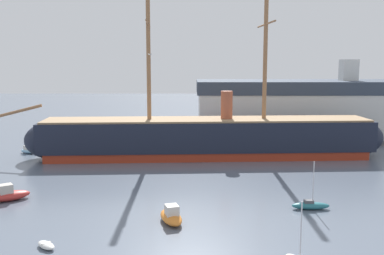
{
  "coord_description": "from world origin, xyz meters",
  "views": [
    {
      "loc": [
        2.81,
        -25.63,
        16.21
      ],
      "look_at": [
        3.08,
        33.8,
        7.42
      ],
      "focal_mm": 42.36,
      "sensor_mm": 36.0,
      "label": 1
    }
  ],
  "objects_px": {
    "sailboat_mid_right": "(308,205)",
    "dockside_warehouse_right": "(305,110)",
    "motorboat_far_left": "(26,151)",
    "dinghy_distant_centre": "(188,139)",
    "seagull_in_flight": "(148,54)",
    "tall_ship": "(205,137)",
    "motorboat_far_right": "(350,154)",
    "dinghy_foreground_left": "(44,245)",
    "motorboat_near_centre": "(169,216)",
    "motorboat_mid_left": "(6,195)"
  },
  "relations": [
    {
      "from": "dinghy_foreground_left",
      "to": "dockside_warehouse_right",
      "type": "relative_size",
      "value": 0.05
    },
    {
      "from": "tall_ship",
      "to": "motorboat_far_right",
      "type": "distance_m",
      "value": 24.93
    },
    {
      "from": "tall_ship",
      "to": "dinghy_foreground_left",
      "type": "relative_size",
      "value": 28.4
    },
    {
      "from": "tall_ship",
      "to": "dinghy_foreground_left",
      "type": "xyz_separation_m",
      "value": [
        -15.24,
        -37.73,
        -3.14
      ]
    },
    {
      "from": "motorboat_far_left",
      "to": "seagull_in_flight",
      "type": "bearing_deg",
      "value": -44.71
    },
    {
      "from": "motorboat_far_right",
      "to": "dockside_warehouse_right",
      "type": "distance_m",
      "value": 19.84
    },
    {
      "from": "motorboat_near_centre",
      "to": "dinghy_distant_centre",
      "type": "relative_size",
      "value": 1.96
    },
    {
      "from": "dinghy_foreground_left",
      "to": "dockside_warehouse_right",
      "type": "xyz_separation_m",
      "value": [
        36.86,
        56.44,
        5.77
      ]
    },
    {
      "from": "motorboat_near_centre",
      "to": "dinghy_foreground_left",
      "type": "bearing_deg",
      "value": -149.27
    },
    {
      "from": "tall_ship",
      "to": "dinghy_foreground_left",
      "type": "distance_m",
      "value": 40.82
    },
    {
      "from": "sailboat_mid_right",
      "to": "dinghy_foreground_left",
      "type": "bearing_deg",
      "value": -157.87
    },
    {
      "from": "motorboat_near_centre",
      "to": "sailboat_mid_right",
      "type": "bearing_deg",
      "value": 15.38
    },
    {
      "from": "sailboat_mid_right",
      "to": "dockside_warehouse_right",
      "type": "distance_m",
      "value": 47.6
    },
    {
      "from": "dinghy_foreground_left",
      "to": "dinghy_distant_centre",
      "type": "bearing_deg",
      "value": 77.37
    },
    {
      "from": "motorboat_far_left",
      "to": "dockside_warehouse_right",
      "type": "distance_m",
      "value": 55.58
    },
    {
      "from": "motorboat_far_right",
      "to": "dinghy_distant_centre",
      "type": "relative_size",
      "value": 1.42
    },
    {
      "from": "motorboat_near_centre",
      "to": "tall_ship",
      "type": "bearing_deg",
      "value": 81.65
    },
    {
      "from": "motorboat_near_centre",
      "to": "seagull_in_flight",
      "type": "bearing_deg",
      "value": 105.05
    },
    {
      "from": "motorboat_near_centre",
      "to": "motorboat_far_left",
      "type": "xyz_separation_m",
      "value": [
        -26.83,
        34.53,
        -0.18
      ]
    },
    {
      "from": "motorboat_mid_left",
      "to": "dockside_warehouse_right",
      "type": "bearing_deg",
      "value": 43.23
    },
    {
      "from": "dinghy_foreground_left",
      "to": "dockside_warehouse_right",
      "type": "distance_m",
      "value": 67.66
    },
    {
      "from": "motorboat_near_centre",
      "to": "seagull_in_flight",
      "type": "height_order",
      "value": "seagull_in_flight"
    },
    {
      "from": "dinghy_foreground_left",
      "to": "sailboat_mid_right",
      "type": "height_order",
      "value": "sailboat_mid_right"
    },
    {
      "from": "sailboat_mid_right",
      "to": "motorboat_far_left",
      "type": "relative_size",
      "value": 1.5
    },
    {
      "from": "tall_ship",
      "to": "motorboat_far_left",
      "type": "xyz_separation_m",
      "value": [
        -31.44,
        3.12,
        -2.92
      ]
    },
    {
      "from": "tall_ship",
      "to": "motorboat_mid_left",
      "type": "height_order",
      "value": "tall_ship"
    },
    {
      "from": "motorboat_far_left",
      "to": "tall_ship",
      "type": "bearing_deg",
      "value": -5.67
    },
    {
      "from": "motorboat_mid_left",
      "to": "seagull_in_flight",
      "type": "height_order",
      "value": "seagull_in_flight"
    },
    {
      "from": "dockside_warehouse_right",
      "to": "dinghy_foreground_left",
      "type": "bearing_deg",
      "value": -123.15
    },
    {
      "from": "motorboat_near_centre",
      "to": "seagull_in_flight",
      "type": "xyz_separation_m",
      "value": [
        -2.92,
        10.86,
        16.29
      ]
    },
    {
      "from": "sailboat_mid_right",
      "to": "seagull_in_flight",
      "type": "relative_size",
      "value": 4.7
    },
    {
      "from": "motorboat_far_right",
      "to": "seagull_in_flight",
      "type": "xyz_separation_m",
      "value": [
        -32.3,
        -20.47,
        16.44
      ]
    },
    {
      "from": "tall_ship",
      "to": "dinghy_distant_centre",
      "type": "xyz_separation_m",
      "value": [
        -3.0,
        16.88,
        -3.14
      ]
    },
    {
      "from": "sailboat_mid_right",
      "to": "dinghy_distant_centre",
      "type": "relative_size",
      "value": 2.15
    },
    {
      "from": "motorboat_far_right",
      "to": "dinghy_distant_centre",
      "type": "bearing_deg",
      "value": 148.58
    },
    {
      "from": "motorboat_near_centre",
      "to": "motorboat_far_right",
      "type": "xyz_separation_m",
      "value": [
        29.38,
        31.33,
        -0.15
      ]
    },
    {
      "from": "motorboat_far_left",
      "to": "motorboat_mid_left",
      "type": "bearing_deg",
      "value": -74.63
    },
    {
      "from": "dinghy_distant_centre",
      "to": "motorboat_far_left",
      "type": "bearing_deg",
      "value": -154.19
    },
    {
      "from": "motorboat_near_centre",
      "to": "motorboat_mid_left",
      "type": "height_order",
      "value": "motorboat_mid_left"
    },
    {
      "from": "motorboat_mid_left",
      "to": "dinghy_distant_centre",
      "type": "relative_size",
      "value": 2.0
    },
    {
      "from": "motorboat_near_centre",
      "to": "motorboat_mid_left",
      "type": "xyz_separation_m",
      "value": [
        -19.34,
        7.28,
        0.03
      ]
    },
    {
      "from": "motorboat_far_right",
      "to": "dinghy_foreground_left",
      "type": "bearing_deg",
      "value": -136.74
    },
    {
      "from": "dinghy_distant_centre",
      "to": "dockside_warehouse_right",
      "type": "xyz_separation_m",
      "value": [
        24.62,
        1.83,
        5.77
      ]
    },
    {
      "from": "motorboat_near_centre",
      "to": "motorboat_mid_left",
      "type": "relative_size",
      "value": 0.98
    },
    {
      "from": "motorboat_far_left",
      "to": "dinghy_distant_centre",
      "type": "bearing_deg",
      "value": 25.81
    },
    {
      "from": "dockside_warehouse_right",
      "to": "tall_ship",
      "type": "bearing_deg",
      "value": -139.13
    },
    {
      "from": "tall_ship",
      "to": "seagull_in_flight",
      "type": "distance_m",
      "value": 25.74
    },
    {
      "from": "sailboat_mid_right",
      "to": "seagull_in_flight",
      "type": "distance_m",
      "value": 25.38
    },
    {
      "from": "motorboat_mid_left",
      "to": "seagull_in_flight",
      "type": "bearing_deg",
      "value": 12.3
    },
    {
      "from": "tall_ship",
      "to": "sailboat_mid_right",
      "type": "bearing_deg",
      "value": -68.84
    }
  ]
}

